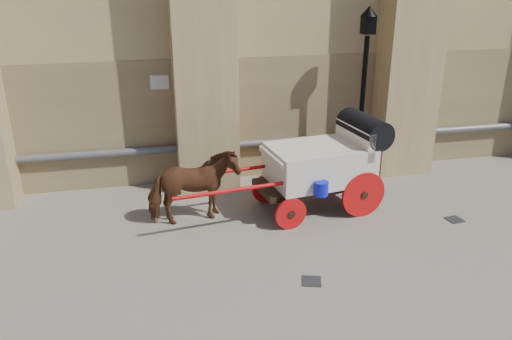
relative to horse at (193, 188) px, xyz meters
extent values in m
plane|color=#6D675A|center=(1.52, -1.75, -0.76)|extent=(90.00, 90.00, 0.00)
cube|color=olive|center=(3.52, 2.40, 0.74)|extent=(44.00, 0.35, 3.00)
cylinder|color=#59595B|center=(3.52, 2.13, 0.14)|extent=(42.00, 0.18, 0.18)
cube|color=beige|center=(-0.48, 2.22, 1.74)|extent=(0.42, 0.04, 0.32)
imported|color=#5C2E1B|center=(0.00, 0.00, 0.00)|extent=(1.92, 1.11, 1.53)
cube|color=black|center=(2.58, 0.06, -0.16)|extent=(2.55, 1.42, 0.13)
cube|color=beige|center=(2.69, 0.08, 0.29)|extent=(2.26, 1.65, 0.77)
cube|color=beige|center=(3.51, 0.19, 0.73)|extent=(0.35, 1.39, 0.61)
cube|color=beige|center=(1.76, -0.05, 0.56)|extent=(0.55, 1.25, 0.11)
cylinder|color=black|center=(3.73, 0.22, 0.95)|extent=(0.80, 1.45, 0.62)
cylinder|color=red|center=(3.49, -0.50, -0.27)|extent=(0.99, 0.20, 0.99)
cylinder|color=red|center=(3.31, 0.85, -0.27)|extent=(0.99, 0.20, 0.99)
cylinder|color=red|center=(1.85, -0.73, -0.43)|extent=(0.66, 0.15, 0.66)
cylinder|color=red|center=(1.67, 0.63, -0.43)|extent=(0.66, 0.15, 0.66)
cylinder|color=red|center=(0.84, -0.67, 0.17)|extent=(2.63, 0.43, 0.08)
cylinder|color=red|center=(0.71, 0.31, 0.17)|extent=(2.63, 0.43, 0.08)
cylinder|color=#0E17CD|center=(2.46, -0.73, 0.06)|extent=(0.29, 0.29, 0.29)
cylinder|color=black|center=(4.18, 1.41, 0.99)|extent=(0.12, 0.12, 3.51)
cone|color=black|center=(4.18, 1.41, -0.59)|extent=(0.35, 0.35, 0.35)
cube|color=black|center=(4.18, 1.41, 2.99)|extent=(0.27, 0.27, 0.41)
cone|color=black|center=(4.18, 1.41, 3.28)|extent=(0.39, 0.39, 0.23)
cube|color=black|center=(1.68, -2.61, -0.76)|extent=(0.40, 0.40, 0.01)
cube|color=black|center=(5.32, -1.09, -0.76)|extent=(0.36, 0.36, 0.01)
camera|label=1|loc=(-0.74, -9.33, 4.00)|focal=35.00mm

